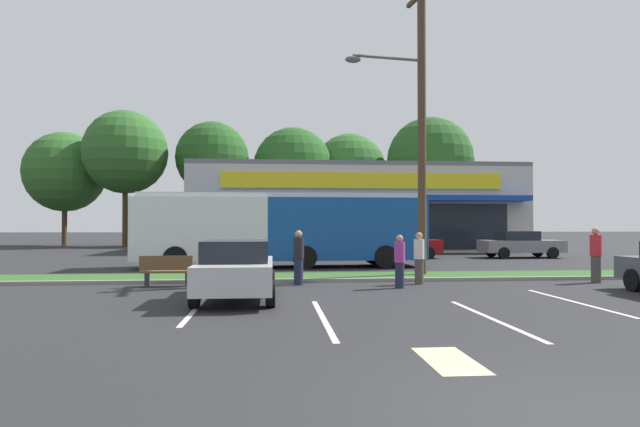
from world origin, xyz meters
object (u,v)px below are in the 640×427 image
(pedestrian_mid, at_px, (419,258))
(pedestrian_far, at_px, (596,255))
(pedestrian_near_bench, at_px, (299,257))
(car_2, at_px, (236,270))
(pedestrian_by_pole, at_px, (400,261))
(car_1, at_px, (403,244))
(car_3, at_px, (520,244))
(utility_pole, at_px, (418,117))
(city_bus, at_px, (281,227))
(bus_stop_bench, at_px, (167,270))

(pedestrian_mid, relative_size, pedestrian_far, 0.92)
(pedestrian_near_bench, relative_size, pedestrian_mid, 1.04)
(car_2, height_order, pedestrian_mid, pedestrian_mid)
(car_2, xyz_separation_m, pedestrian_mid, (5.57, 3.17, 0.06))
(car_2, distance_m, pedestrian_by_pole, 5.17)
(car_1, bearing_deg, pedestrian_far, 103.99)
(pedestrian_far, bearing_deg, car_3, 164.21)
(utility_pole, relative_size, city_bus, 0.85)
(bus_stop_bench, relative_size, pedestrian_near_bench, 0.93)
(utility_pole, bearing_deg, pedestrian_mid, -104.98)
(car_3, relative_size, pedestrian_mid, 2.73)
(bus_stop_bench, height_order, pedestrian_near_bench, pedestrian_near_bench)
(utility_pole, relative_size, car_1, 2.59)
(pedestrian_mid, bearing_deg, pedestrian_far, -171.94)
(pedestrian_mid, bearing_deg, car_2, 38.64)
(city_bus, relative_size, pedestrian_far, 7.06)
(bus_stop_bench, distance_m, pedestrian_near_bench, 4.07)
(bus_stop_bench, xyz_separation_m, pedestrian_far, (13.76, -0.12, 0.40))
(pedestrian_near_bench, relative_size, pedestrian_far, 0.95)
(pedestrian_near_bench, bearing_deg, car_1, 55.38)
(city_bus, distance_m, car_3, 14.68)
(pedestrian_far, bearing_deg, utility_pole, -113.37)
(utility_pole, distance_m, bus_stop_bench, 10.18)
(pedestrian_near_bench, bearing_deg, utility_pole, 16.24)
(car_3, height_order, pedestrian_mid, pedestrian_mid)
(city_bus, relative_size, car_3, 2.83)
(car_1, xyz_separation_m, pedestrian_mid, (-2.60, -13.02, 0.05))
(city_bus, bearing_deg, bus_stop_bench, 61.85)
(utility_pole, xyz_separation_m, pedestrian_far, (5.30, -2.20, -4.87))
(car_1, relative_size, pedestrian_far, 2.33)
(city_bus, bearing_deg, pedestrian_far, 143.05)
(car_3, xyz_separation_m, pedestrian_mid, (-9.29, -12.72, 0.06))
(pedestrian_near_bench, bearing_deg, car_3, 35.75)
(utility_pole, height_order, car_2, utility_pole)
(car_1, xyz_separation_m, pedestrian_far, (3.27, -13.11, 0.13))
(pedestrian_mid, bearing_deg, car_1, -92.29)
(bus_stop_bench, xyz_separation_m, pedestrian_mid, (7.90, -0.03, 0.33))
(utility_pole, height_order, city_bus, utility_pole)
(city_bus, distance_m, car_2, 10.49)
(car_3, relative_size, pedestrian_near_bench, 2.62)
(utility_pole, xyz_separation_m, car_3, (8.72, 10.62, -5.01))
(bus_stop_bench, distance_m, pedestrian_far, 13.77)
(car_1, distance_m, car_3, 6.70)
(city_bus, height_order, car_1, city_bus)
(utility_pole, bearing_deg, bus_stop_bench, -166.22)
(car_1, bearing_deg, utility_pole, 79.45)
(car_3, relative_size, pedestrian_far, 2.50)
(pedestrian_near_bench, xyz_separation_m, pedestrian_far, (9.71, -0.20, 0.04))
(pedestrian_near_bench, bearing_deg, pedestrian_by_pole, -28.86)
(utility_pole, xyz_separation_m, city_bus, (-4.83, 5.08, -4.01))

